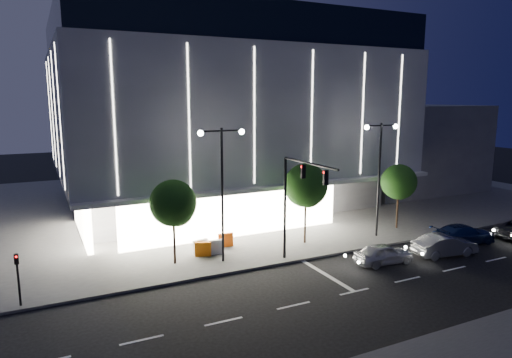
{
  "coord_description": "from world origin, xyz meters",
  "views": [
    {
      "loc": [
        -13.71,
        -20.95,
        10.84
      ],
      "look_at": [
        0.7,
        8.59,
        5.0
      ],
      "focal_mm": 32.0,
      "sensor_mm": 36.0,
      "label": 1
    }
  ],
  "objects_px": {
    "tree_mid": "(306,188)",
    "car_third": "(463,234)",
    "barrier_b": "(200,247)",
    "street_lamp_west": "(222,175)",
    "traffic_mast": "(297,191)",
    "ped_signal_far": "(18,274)",
    "barrier_a": "(203,249)",
    "barrier_d": "(215,247)",
    "car_second": "(445,245)",
    "tree_right": "(399,184)",
    "car_lead": "(384,254)",
    "tree_left": "(174,206)",
    "barrier_c": "(226,240)",
    "street_lamp_east": "(380,163)"
  },
  "relations": [
    {
      "from": "street_lamp_west",
      "to": "tree_right",
      "type": "height_order",
      "value": "street_lamp_west"
    },
    {
      "from": "traffic_mast",
      "to": "ped_signal_far",
      "type": "height_order",
      "value": "traffic_mast"
    },
    {
      "from": "street_lamp_west",
      "to": "barrier_a",
      "type": "height_order",
      "value": "street_lamp_west"
    },
    {
      "from": "street_lamp_west",
      "to": "car_lead",
      "type": "height_order",
      "value": "street_lamp_west"
    },
    {
      "from": "car_lead",
      "to": "tree_left",
      "type": "bearing_deg",
      "value": 70.02
    },
    {
      "from": "street_lamp_west",
      "to": "barrier_c",
      "type": "height_order",
      "value": "street_lamp_west"
    },
    {
      "from": "tree_left",
      "to": "car_second",
      "type": "height_order",
      "value": "tree_left"
    },
    {
      "from": "barrier_a",
      "to": "barrier_b",
      "type": "height_order",
      "value": "same"
    },
    {
      "from": "traffic_mast",
      "to": "barrier_b",
      "type": "distance_m",
      "value": 8.07
    },
    {
      "from": "barrier_b",
      "to": "car_third",
      "type": "bearing_deg",
      "value": -29.33
    },
    {
      "from": "car_lead",
      "to": "barrier_b",
      "type": "distance_m",
      "value": 12.44
    },
    {
      "from": "car_lead",
      "to": "barrier_d",
      "type": "distance_m",
      "value": 11.45
    },
    {
      "from": "tree_left",
      "to": "car_third",
      "type": "height_order",
      "value": "tree_left"
    },
    {
      "from": "ped_signal_far",
      "to": "tree_mid",
      "type": "xyz_separation_m",
      "value": [
        19.03,
        2.52,
        2.45
      ]
    },
    {
      "from": "car_third",
      "to": "barrier_d",
      "type": "bearing_deg",
      "value": 77.2
    },
    {
      "from": "barrier_b",
      "to": "barrier_c",
      "type": "bearing_deg",
      "value": 5.32
    },
    {
      "from": "street_lamp_east",
      "to": "car_second",
      "type": "bearing_deg",
      "value": -75.06
    },
    {
      "from": "tree_left",
      "to": "barrier_d",
      "type": "height_order",
      "value": "tree_left"
    },
    {
      "from": "ped_signal_far",
      "to": "tree_left",
      "type": "bearing_deg",
      "value": 15.61
    },
    {
      "from": "ped_signal_far",
      "to": "tree_right",
      "type": "distance_m",
      "value": 28.21
    },
    {
      "from": "tree_right",
      "to": "barrier_a",
      "type": "xyz_separation_m",
      "value": [
        -16.92,
        0.45,
        -3.23
      ]
    },
    {
      "from": "street_lamp_west",
      "to": "barrier_c",
      "type": "bearing_deg",
      "value": 64.55
    },
    {
      "from": "tree_left",
      "to": "barrier_d",
      "type": "bearing_deg",
      "value": 10.17
    },
    {
      "from": "car_third",
      "to": "car_lead",
      "type": "bearing_deg",
      "value": 99.33
    },
    {
      "from": "car_third",
      "to": "tree_mid",
      "type": "bearing_deg",
      "value": 69.51
    },
    {
      "from": "street_lamp_east",
      "to": "tree_left",
      "type": "distance_m",
      "value": 16.12
    },
    {
      "from": "tree_right",
      "to": "barrier_d",
      "type": "distance_m",
      "value": 16.37
    },
    {
      "from": "barrier_b",
      "to": "street_lamp_west",
      "type": "bearing_deg",
      "value": -78.47
    },
    {
      "from": "ped_signal_far",
      "to": "tree_left",
      "type": "xyz_separation_m",
      "value": [
        9.03,
        2.52,
        2.15
      ]
    },
    {
      "from": "car_second",
      "to": "barrier_d",
      "type": "relative_size",
      "value": 4.15
    },
    {
      "from": "barrier_a",
      "to": "barrier_b",
      "type": "relative_size",
      "value": 1.0
    },
    {
      "from": "tree_mid",
      "to": "barrier_d",
      "type": "xyz_separation_m",
      "value": [
        -7.04,
        0.53,
        -3.68
      ]
    },
    {
      "from": "tree_mid",
      "to": "tree_left",
      "type": "bearing_deg",
      "value": -180.0
    },
    {
      "from": "car_lead",
      "to": "car_second",
      "type": "xyz_separation_m",
      "value": [
        4.89,
        -0.64,
        0.06
      ]
    },
    {
      "from": "ped_signal_far",
      "to": "barrier_b",
      "type": "distance_m",
      "value": 11.76
    },
    {
      "from": "street_lamp_east",
      "to": "car_lead",
      "type": "xyz_separation_m",
      "value": [
        -3.45,
        -4.75,
        -5.27
      ]
    },
    {
      "from": "barrier_a",
      "to": "street_lamp_east",
      "type": "bearing_deg",
      "value": 17.52
    },
    {
      "from": "tree_mid",
      "to": "ped_signal_far",
      "type": "bearing_deg",
      "value": -172.45
    },
    {
      "from": "barrier_b",
      "to": "barrier_c",
      "type": "height_order",
      "value": "same"
    },
    {
      "from": "ped_signal_far",
      "to": "barrier_a",
      "type": "relative_size",
      "value": 2.73
    },
    {
      "from": "street_lamp_west",
      "to": "tree_left",
      "type": "distance_m",
      "value": 3.69
    },
    {
      "from": "car_third",
      "to": "barrier_b",
      "type": "relative_size",
      "value": 4.6
    },
    {
      "from": "tree_left",
      "to": "car_lead",
      "type": "bearing_deg",
      "value": -24.74
    },
    {
      "from": "street_lamp_east",
      "to": "tree_mid",
      "type": "height_order",
      "value": "street_lamp_east"
    },
    {
      "from": "tree_mid",
      "to": "car_lead",
      "type": "bearing_deg",
      "value": -66.4
    },
    {
      "from": "tree_mid",
      "to": "car_third",
      "type": "height_order",
      "value": "tree_mid"
    },
    {
      "from": "car_second",
      "to": "barrier_b",
      "type": "bearing_deg",
      "value": 71.79
    },
    {
      "from": "barrier_d",
      "to": "tree_left",
      "type": "bearing_deg",
      "value": -163.12
    },
    {
      "from": "tree_left",
      "to": "tree_mid",
      "type": "height_order",
      "value": "tree_mid"
    },
    {
      "from": "tree_left",
      "to": "tree_right",
      "type": "relative_size",
      "value": 1.04
    }
  ]
}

